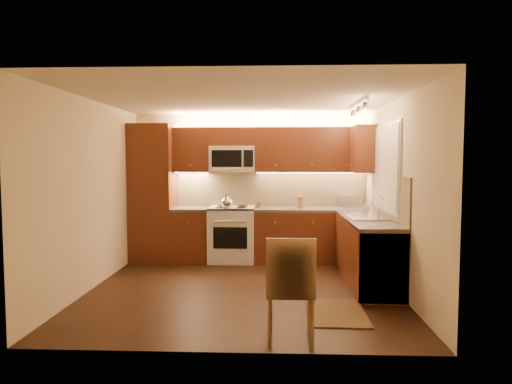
{
  "coord_description": "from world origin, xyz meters",
  "views": [
    {
      "loc": [
        0.41,
        -5.92,
        1.7
      ],
      "look_at": [
        0.15,
        0.55,
        1.25
      ],
      "focal_mm": 32.05,
      "sensor_mm": 36.0,
      "label": 1
    }
  ],
  "objects_px": {
    "stove": "(232,234)",
    "sink": "(365,212)",
    "microwave": "(233,159)",
    "toaster_oven": "(349,201)",
    "kettle": "(227,201)",
    "soap_bottle": "(365,207)",
    "dining_chair": "(290,288)",
    "knife_block": "(300,202)"
  },
  "relations": [
    {
      "from": "microwave",
      "to": "toaster_oven",
      "type": "bearing_deg",
      "value": 1.62
    },
    {
      "from": "soap_bottle",
      "to": "dining_chair",
      "type": "distance_m",
      "value": 3.04
    },
    {
      "from": "knife_block",
      "to": "soap_bottle",
      "type": "distance_m",
      "value": 1.2
    },
    {
      "from": "sink",
      "to": "kettle",
      "type": "xyz_separation_m",
      "value": [
        -2.06,
        0.9,
        0.07
      ]
    },
    {
      "from": "stove",
      "to": "kettle",
      "type": "distance_m",
      "value": 0.63
    },
    {
      "from": "kettle",
      "to": "soap_bottle",
      "type": "distance_m",
      "value": 2.19
    },
    {
      "from": "sink",
      "to": "dining_chair",
      "type": "relative_size",
      "value": 0.85
    },
    {
      "from": "microwave",
      "to": "knife_block",
      "type": "bearing_deg",
      "value": -2.07
    },
    {
      "from": "stove",
      "to": "soap_bottle",
      "type": "distance_m",
      "value": 2.25
    },
    {
      "from": "sink",
      "to": "kettle",
      "type": "height_order",
      "value": "kettle"
    },
    {
      "from": "stove",
      "to": "sink",
      "type": "distance_m",
      "value": 2.35
    },
    {
      "from": "microwave",
      "to": "toaster_oven",
      "type": "distance_m",
      "value": 2.11
    },
    {
      "from": "microwave",
      "to": "toaster_oven",
      "type": "xyz_separation_m",
      "value": [
        1.99,
        0.06,
        -0.71
      ]
    },
    {
      "from": "sink",
      "to": "soap_bottle",
      "type": "height_order",
      "value": "soap_bottle"
    },
    {
      "from": "toaster_oven",
      "to": "knife_block",
      "type": "relative_size",
      "value": 1.81
    },
    {
      "from": "kettle",
      "to": "toaster_oven",
      "type": "distance_m",
      "value": 2.09
    },
    {
      "from": "toaster_oven",
      "to": "knife_block",
      "type": "distance_m",
      "value": 0.84
    },
    {
      "from": "stove",
      "to": "toaster_oven",
      "type": "bearing_deg",
      "value": 5.5
    },
    {
      "from": "dining_chair",
      "to": "knife_block",
      "type": "bearing_deg",
      "value": 85.95
    },
    {
      "from": "kettle",
      "to": "microwave",
      "type": "bearing_deg",
      "value": 97.72
    },
    {
      "from": "microwave",
      "to": "knife_block",
      "type": "distance_m",
      "value": 1.36
    },
    {
      "from": "toaster_oven",
      "to": "dining_chair",
      "type": "distance_m",
      "value": 3.77
    },
    {
      "from": "soap_bottle",
      "to": "stove",
      "type": "bearing_deg",
      "value": 170.99
    },
    {
      "from": "microwave",
      "to": "kettle",
      "type": "relative_size",
      "value": 3.15
    },
    {
      "from": "sink",
      "to": "knife_block",
      "type": "xyz_separation_m",
      "value": [
        -0.85,
        1.22,
        0.02
      ]
    },
    {
      "from": "kettle",
      "to": "dining_chair",
      "type": "height_order",
      "value": "kettle"
    },
    {
      "from": "knife_block",
      "to": "microwave",
      "type": "bearing_deg",
      "value": -175.91
    },
    {
      "from": "stove",
      "to": "sink",
      "type": "bearing_deg",
      "value": -29.36
    },
    {
      "from": "stove",
      "to": "dining_chair",
      "type": "xyz_separation_m",
      "value": [
        0.86,
        -3.38,
        0.04
      ]
    },
    {
      "from": "knife_block",
      "to": "stove",
      "type": "bearing_deg",
      "value": -169.2
    },
    {
      "from": "knife_block",
      "to": "dining_chair",
      "type": "xyz_separation_m",
      "value": [
        -0.29,
        -3.47,
        -0.49
      ]
    },
    {
      "from": "sink",
      "to": "soap_bottle",
      "type": "distance_m",
      "value": 0.49
    },
    {
      "from": "toaster_oven",
      "to": "sink",
      "type": "bearing_deg",
      "value": -96.31
    },
    {
      "from": "soap_bottle",
      "to": "microwave",
      "type": "bearing_deg",
      "value": 167.68
    },
    {
      "from": "kettle",
      "to": "sink",
      "type": "bearing_deg",
      "value": -6.63
    },
    {
      "from": "sink",
      "to": "kettle",
      "type": "distance_m",
      "value": 2.25
    },
    {
      "from": "soap_bottle",
      "to": "dining_chair",
      "type": "relative_size",
      "value": 0.18
    },
    {
      "from": "toaster_oven",
      "to": "soap_bottle",
      "type": "distance_m",
      "value": 0.84
    },
    {
      "from": "microwave",
      "to": "knife_block",
      "type": "relative_size",
      "value": 3.86
    },
    {
      "from": "toaster_oven",
      "to": "soap_bottle",
      "type": "xyz_separation_m",
      "value": [
        0.11,
        -0.83,
        -0.01
      ]
    },
    {
      "from": "soap_bottle",
      "to": "kettle",
      "type": "bearing_deg",
      "value": 177.07
    },
    {
      "from": "microwave",
      "to": "kettle",
      "type": "height_order",
      "value": "microwave"
    }
  ]
}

